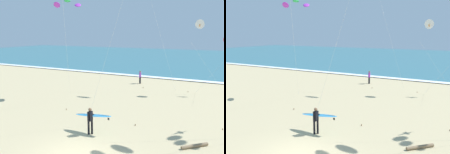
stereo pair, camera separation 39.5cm
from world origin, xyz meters
The scene contains 7 objects.
ocean_water centered at (0.00, 53.17, 0.04)m, with size 160.00×60.00×0.08m, color #336B7A.
shoreline_foam centered at (0.00, 23.47, 0.09)m, with size 160.00×1.29×0.01m, color white.
surfer_lead centered at (-0.81, 3.05, 1.05)m, with size 2.60×0.90×1.71m.
kite_arc_emerald_mid centered at (-7.63, 9.85, 8.90)m, with size 3.87×5.00×9.26m.
kite_delta_ivory_close centered at (3.38, 16.81, 7.02)m, with size 5.28×1.30×7.55m.
bystander_purple_top centered at (-3.64, 18.79, 0.81)m, with size 0.22×0.50×1.59m.
driftwood_log centered at (5.27, 4.00, 0.09)m, with size 0.19×0.19×1.67m, color #846B4C.
Camera 2 is at (7.39, -9.10, 6.26)m, focal length 39.28 mm.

